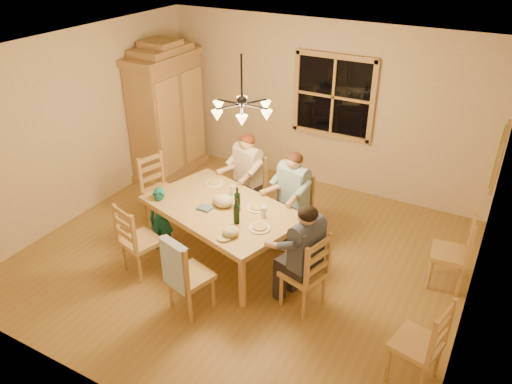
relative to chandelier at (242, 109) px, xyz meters
The scene contains 33 objects.
floor 2.08m from the chandelier, ahead, with size 5.50×5.50×0.00m, color olive.
ceiling 0.62m from the chandelier, ahead, with size 5.50×5.00×0.02m, color white.
wall_back 2.60m from the chandelier, 90.00° to the left, with size 5.50×0.02×2.70m, color beige.
wall_left 2.84m from the chandelier, behind, with size 0.02×5.00×2.70m, color beige.
wall_right 2.84m from the chandelier, ahead, with size 0.02×5.00×2.70m, color beige.
window 2.53m from the chandelier, 85.36° to the left, with size 1.30×0.06×1.30m.
painting 3.00m from the chandelier, 23.86° to the left, with size 0.06×0.78×0.64m.
chandelier is the anchor object (origin of this frame).
armoire 3.08m from the chandelier, 146.54° to the left, with size 0.66×1.40×2.30m.
dining_table 1.44m from the chandelier, 154.41° to the right, with size 2.22×1.69×0.76m.
chair_far_left 2.05m from the chandelier, 117.37° to the left, with size 0.54×0.52×0.99m.
chair_far_right 1.93m from the chandelier, 61.09° to the left, with size 0.54×0.52×0.99m.
chair_near_left 2.21m from the chandelier, 137.84° to the right, with size 0.54×0.52×0.99m.
chair_near_right 2.11m from the chandelier, 91.25° to the right, with size 0.54×0.52×0.99m.
chair_end_left 2.38m from the chandelier, behind, with size 0.52×0.54×0.99m.
chair_end_right 2.13m from the chandelier, 24.55° to the right, with size 0.52×0.54×0.99m.
adult_woman 1.61m from the chandelier, 117.37° to the left, with size 0.48×0.51×0.87m.
adult_plaid_man 1.46m from the chandelier, 61.09° to the left, with size 0.48×0.51×0.87m.
adult_slate_man 1.71m from the chandelier, 24.55° to the right, with size 0.51×0.48×0.87m.
towel 1.92m from the chandelier, 93.29° to the right, with size 0.38×0.10×0.58m, color #A7BEE3.
wine_bottle_a 1.16m from the chandelier, 103.73° to the right, with size 0.08×0.08×0.33m, color black.
wine_bottle_b 1.21m from the chandelier, 72.53° to the right, with size 0.08×0.08×0.33m, color black.
plate_woman 1.52m from the chandelier, 151.47° to the left, with size 0.26×0.26×0.02m, color white.
plate_plaid 1.32m from the chandelier, 19.14° to the left, with size 0.26×0.26×0.02m, color white.
plate_slate 1.41m from the chandelier, 38.64° to the right, with size 0.26×0.26×0.02m, color white.
wine_glass_a 1.30m from the chandelier, 143.16° to the left, with size 0.06×0.06×0.14m, color silver.
wine_glass_b 1.29m from the chandelier, 13.52° to the right, with size 0.06×0.06×0.14m, color silver.
cap 1.42m from the chandelier, 72.91° to the right, with size 0.20×0.20×0.11m, color #C7C085.
napkin 1.39m from the chandelier, 146.74° to the right, with size 0.18×0.14×0.03m, color slate.
cloth_bundle 1.27m from the chandelier, 160.42° to the right, with size 0.28×0.22×0.15m, color tan.
child 1.97m from the chandelier, 161.30° to the right, with size 0.33×0.22×0.92m, color #1A7678.
chair_spare_front 3.17m from the chandelier, 21.27° to the right, with size 0.50×0.52×0.99m.
chair_spare_back 3.11m from the chandelier, 16.15° to the left, with size 0.47×0.48×0.99m.
Camera 1 is at (2.78, -4.70, 3.99)m, focal length 35.00 mm.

